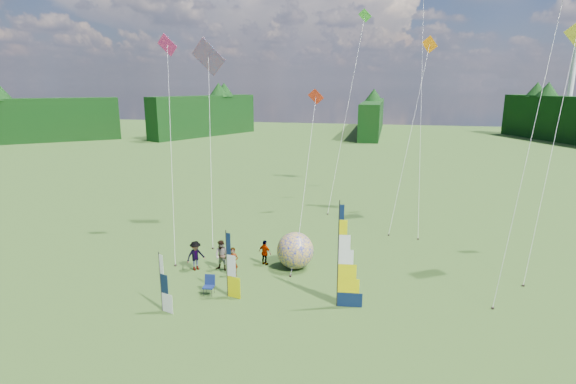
% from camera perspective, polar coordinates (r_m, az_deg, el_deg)
% --- Properties ---
extents(ground, '(220.00, 220.00, 0.00)m').
position_cam_1_polar(ground, '(21.83, 0.25, -16.81)').
color(ground, '#36491C').
rests_on(ground, ground).
extents(treeline_ring, '(210.00, 210.00, 8.00)m').
position_cam_1_polar(treeline_ring, '(20.10, 0.26, -6.93)').
color(treeline_ring, black).
rests_on(treeline_ring, ground).
extents(turbine_right, '(8.00, 1.20, 30.00)m').
position_cam_1_polar(turbine_right, '(127.21, 32.52, 13.32)').
color(turbine_right, silver).
rests_on(turbine_right, ground).
extents(feather_banner_main, '(1.45, 0.25, 5.38)m').
position_cam_1_polar(feather_banner_main, '(22.64, 6.38, -8.16)').
color(feather_banner_main, '#0B1A39').
rests_on(feather_banner_main, ground).
extents(side_banner_left, '(0.99, 0.31, 3.58)m').
position_cam_1_polar(side_banner_left, '(24.07, -7.77, -9.16)').
color(side_banner_left, '#D5CB03').
rests_on(side_banner_left, ground).
extents(side_banner_far, '(0.89, 0.36, 3.01)m').
position_cam_1_polar(side_banner_far, '(23.39, -15.86, -11.04)').
color(side_banner_far, white).
rests_on(side_banner_far, ground).
extents(bol_inflatable, '(2.84, 2.84, 2.26)m').
position_cam_1_polar(bol_inflatable, '(27.64, 0.92, -7.44)').
color(bol_inflatable, navy).
rests_on(bol_inflatable, ground).
extents(spectator_a, '(0.66, 0.45, 1.75)m').
position_cam_1_polar(spectator_a, '(26.82, -6.98, -8.82)').
color(spectator_a, '#66594C').
rests_on(spectator_a, ground).
extents(spectator_b, '(0.98, 0.61, 1.89)m').
position_cam_1_polar(spectator_b, '(27.66, -8.40, -7.99)').
color(spectator_b, '#66594C').
rests_on(spectator_b, ground).
extents(spectator_c, '(1.10, 1.19, 1.83)m').
position_cam_1_polar(spectator_c, '(28.00, -11.65, -7.92)').
color(spectator_c, '#66594C').
rests_on(spectator_c, ground).
extents(spectator_d, '(1.02, 0.73, 1.61)m').
position_cam_1_polar(spectator_d, '(28.23, -2.95, -7.70)').
color(spectator_d, '#66594C').
rests_on(spectator_d, ground).
extents(camp_chair, '(0.67, 0.67, 1.06)m').
position_cam_1_polar(camp_chair, '(24.91, -10.04, -11.61)').
color(camp_chair, '#0D1A42').
rests_on(camp_chair, ground).
extents(kite_whale, '(4.81, 14.17, 20.25)m').
position_cam_1_polar(kite_whale, '(37.86, 16.63, 11.65)').
color(kite_whale, black).
rests_on(kite_whale, ground).
extents(kite_rainbow_delta, '(9.01, 12.79, 15.51)m').
position_cam_1_polar(kite_rainbow_delta, '(33.44, -9.90, 7.74)').
color(kite_rainbow_delta, '#F04936').
rests_on(kite_rainbow_delta, ground).
extents(kite_parafoil, '(11.05, 12.77, 17.87)m').
position_cam_1_polar(kite_parafoil, '(26.73, 28.60, 7.42)').
color(kite_parafoil, '#B61E3F').
rests_on(kite_parafoil, ground).
extents(small_kite_red, '(3.98, 11.06, 11.11)m').
position_cam_1_polar(small_kite_red, '(35.24, 2.54, 4.61)').
color(small_kite_red, red).
rests_on(small_kite_red, ground).
extents(small_kite_orange, '(8.45, 11.73, 15.43)m').
position_cam_1_polar(small_kite_orange, '(37.04, 15.32, 7.95)').
color(small_kite_orange, orange).
rests_on(small_kite_orange, ground).
extents(small_kite_yellow, '(6.13, 10.12, 15.34)m').
position_cam_1_polar(small_kite_yellow, '(30.94, 30.61, 5.44)').
color(small_kite_yellow, yellow).
rests_on(small_kite_yellow, ground).
extents(small_kite_pink, '(7.06, 10.38, 15.07)m').
position_cam_1_polar(small_kite_pink, '(31.08, -14.71, 6.66)').
color(small_kite_pink, '#F32B7F').
rests_on(small_kite_pink, ground).
extents(small_kite_green, '(4.13, 10.32, 18.34)m').
position_cam_1_polar(small_kite_green, '(41.57, 7.53, 10.89)').
color(small_kite_green, '#4BCD36').
rests_on(small_kite_green, ground).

